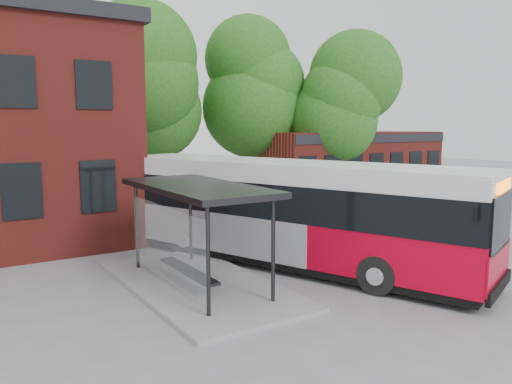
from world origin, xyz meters
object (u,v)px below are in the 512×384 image
bicycle_4 (325,191)px  bicycle_0 (280,192)px  city_bus (283,212)px  bicycle_3 (326,192)px  bicycle_5 (344,191)px  bicycle_2 (320,192)px  bus_shelter (198,236)px  bicycle_7 (346,187)px  bicycle_1 (289,194)px

bicycle_4 → bicycle_0: bearing=67.8°
bicycle_0 → city_bus: bearing=140.5°
bicycle_3 → bicycle_5: size_ratio=1.13×
city_bus → bicycle_2: (10.10, 10.15, -1.23)m
bus_shelter → bicycle_4: bearing=38.3°
city_bus → bicycle_5: 15.40m
bicycle_7 → bus_shelter: bearing=119.6°
city_bus → bicycle_2: city_bus is taller
bicycle_2 → bicycle_7: size_ratio=0.92×
city_bus → bicycle_5: size_ratio=8.75×
bicycle_3 → bicycle_5: bicycle_3 is taller
bicycle_0 → bicycle_4: bicycle_0 is taller
bus_shelter → bicycle_5: bearing=34.8°
bicycle_1 → bicycle_7: bearing=-87.2°
bicycle_1 → bicycle_5: (3.75, -0.63, -0.01)m
bicycle_1 → bicycle_5: bearing=-100.5°
bicycle_0 → bicycle_5: bicycle_0 is taller
city_bus → bicycle_4: size_ratio=8.20×
bicycle_3 → bicycle_4: bicycle_3 is taller
bicycle_3 → bicycle_4: size_ratio=1.06×
bus_shelter → bicycle_1: bus_shelter is taller
city_bus → bicycle_1: 13.25m
city_bus → bicycle_3: bearing=22.3°
bicycle_4 → bicycle_7: bicycle_7 is taller
bicycle_1 → bicycle_3: bicycle_3 is taller
bicycle_3 → bicycle_4: (0.80, 0.99, -0.09)m
bus_shelter → bicycle_3: (13.62, 10.38, -0.94)m
bicycle_3 → bicycle_5: 1.63m
bicycle_1 → bicycle_7: bicycle_7 is taller
city_bus → bicycle_2: size_ratio=7.94×
bicycle_3 → bicycle_7: bearing=-65.2°
city_bus → bicycle_5: (11.77, 9.85, -1.21)m
city_bus → bicycle_0: size_ratio=6.88×
bicycle_1 → bicycle_7: size_ratio=0.85×
bus_shelter → city_bus: 3.54m
bicycle_1 → city_bus: bearing=141.5°
bus_shelter → bicycle_3: 17.15m
bicycle_0 → bicycle_3: bicycle_3 is taller
city_bus → bicycle_7: 16.81m
bicycle_1 → bicycle_5: size_ratio=1.02×
bus_shelter → bicycle_7: bearing=35.3°
bus_shelter → bicycle_5: (15.23, 10.59, -1.00)m
bicycle_3 → bus_shelter: bearing=128.7°
bicycle_4 → bicycle_7: bearing=-99.6°
bicycle_2 → bicycle_5: bearing=-113.6°
bicycle_4 → bicycle_5: bicycle_5 is taller
bicycle_1 → bicycle_7: (4.81, 0.32, 0.08)m
bus_shelter → bicycle_5: 18.58m
bus_shelter → bicycle_1: bearing=44.3°
bicycle_3 → bicycle_1: bearing=69.9°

